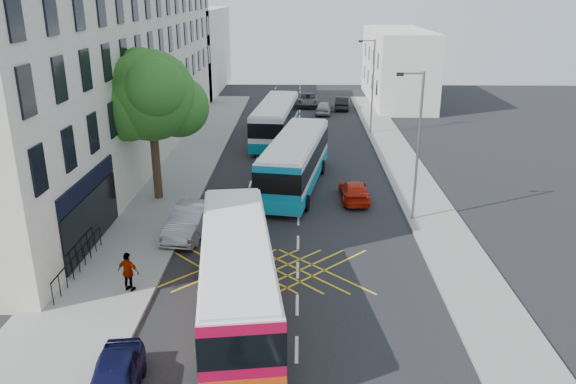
# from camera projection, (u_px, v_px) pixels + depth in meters

# --- Properties ---
(ground) EXTENTS (120.00, 120.00, 0.00)m
(ground) POSITION_uv_depth(u_px,v_px,m) (297.00, 349.00, 19.84)
(ground) COLOR black
(ground) RESTS_ON ground
(pavement_left) EXTENTS (5.00, 70.00, 0.15)m
(pavement_left) POSITION_uv_depth(u_px,v_px,m) (159.00, 198.00, 34.12)
(pavement_left) COLOR gray
(pavement_left) RESTS_ON ground
(pavement_right) EXTENTS (3.00, 70.00, 0.15)m
(pavement_right) POSITION_uv_depth(u_px,v_px,m) (423.00, 200.00, 33.78)
(pavement_right) COLOR gray
(pavement_right) RESTS_ON ground
(terrace_main) EXTENTS (8.30, 45.00, 13.50)m
(terrace_main) POSITION_uv_depth(u_px,v_px,m) (108.00, 67.00, 40.91)
(terrace_main) COLOR beige
(terrace_main) RESTS_ON ground
(terrace_far) EXTENTS (8.00, 20.00, 10.00)m
(terrace_far) POSITION_uv_depth(u_px,v_px,m) (189.00, 50.00, 70.22)
(terrace_far) COLOR silver
(terrace_far) RESTS_ON ground
(building_right) EXTENTS (6.00, 18.00, 8.00)m
(building_right) POSITION_uv_depth(u_px,v_px,m) (397.00, 66.00, 63.44)
(building_right) COLOR silver
(building_right) RESTS_ON ground
(street_tree) EXTENTS (6.30, 5.70, 8.80)m
(street_tree) POSITION_uv_depth(u_px,v_px,m) (150.00, 97.00, 31.99)
(street_tree) COLOR #382619
(street_tree) RESTS_ON pavement_left
(lamp_near) EXTENTS (1.45, 0.15, 8.00)m
(lamp_near) POSITION_uv_depth(u_px,v_px,m) (417.00, 139.00, 29.45)
(lamp_near) COLOR slate
(lamp_near) RESTS_ON pavement_right
(lamp_far) EXTENTS (1.45, 0.15, 8.00)m
(lamp_far) POSITION_uv_depth(u_px,v_px,m) (372.00, 82.00, 48.28)
(lamp_far) COLOR slate
(lamp_far) RESTS_ON pavement_right
(railings) EXTENTS (0.08, 5.60, 1.14)m
(railings) POSITION_uv_depth(u_px,v_px,m) (79.00, 261.00, 24.79)
(railings) COLOR black
(railings) RESTS_ON pavement_left
(bus_near) EXTENTS (4.15, 11.63, 3.20)m
(bus_near) POSITION_uv_depth(u_px,v_px,m) (237.00, 274.00, 21.62)
(bus_near) COLOR silver
(bus_near) RESTS_ON ground
(bus_mid) EXTENTS (4.60, 12.06, 3.31)m
(bus_mid) POSITION_uv_depth(u_px,v_px,m) (295.00, 162.00, 35.68)
(bus_mid) COLOR silver
(bus_mid) RESTS_ON ground
(bus_far) EXTENTS (3.73, 11.81, 3.27)m
(bus_far) POSITION_uv_depth(u_px,v_px,m) (276.00, 120.00, 47.15)
(bus_far) COLOR silver
(bus_far) RESTS_ON ground
(parked_car_blue) EXTENTS (2.01, 4.06, 1.33)m
(parked_car_blue) POSITION_uv_depth(u_px,v_px,m) (114.00, 382.00, 17.20)
(parked_car_blue) COLOR #0D0E34
(parked_car_blue) RESTS_ON ground
(parked_car_silver) EXTENTS (2.27, 4.87, 1.55)m
(parked_car_silver) POSITION_uv_depth(u_px,v_px,m) (190.00, 221.00, 28.98)
(parked_car_silver) COLOR #A3A5AA
(parked_car_silver) RESTS_ON ground
(red_hatchback) EXTENTS (1.73, 4.09, 1.18)m
(red_hatchback) POSITION_uv_depth(u_px,v_px,m) (354.00, 191.00, 33.87)
(red_hatchback) COLOR red
(red_hatchback) RESTS_ON ground
(distant_car_grey) EXTENTS (2.46, 5.01, 1.37)m
(distant_car_grey) POSITION_uv_depth(u_px,v_px,m) (308.00, 100.00, 61.87)
(distant_car_grey) COLOR #3F4146
(distant_car_grey) RESTS_ON ground
(distant_car_silver) EXTENTS (2.03, 4.01, 1.31)m
(distant_car_silver) POSITION_uv_depth(u_px,v_px,m) (324.00, 108.00, 57.81)
(distant_car_silver) COLOR #A0A3A8
(distant_car_silver) RESTS_ON ground
(distant_car_dark) EXTENTS (1.87, 4.24, 1.36)m
(distant_car_dark) POSITION_uv_depth(u_px,v_px,m) (343.00, 103.00, 60.15)
(distant_car_dark) COLOR black
(distant_car_dark) RESTS_ON ground
(pedestrian_far) EXTENTS (1.09, 0.72, 1.72)m
(pedestrian_far) POSITION_uv_depth(u_px,v_px,m) (128.00, 272.00, 23.19)
(pedestrian_far) COLOR gray
(pedestrian_far) RESTS_ON pavement_left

